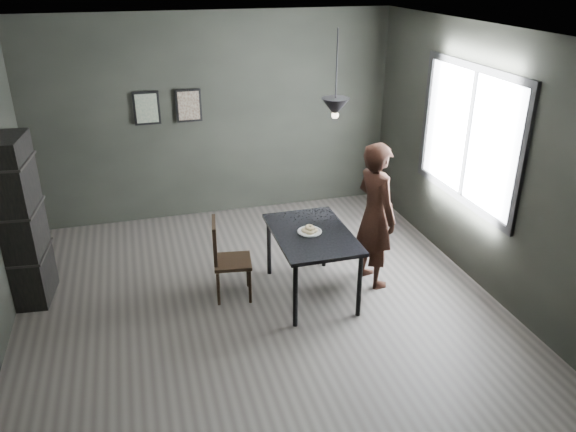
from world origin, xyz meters
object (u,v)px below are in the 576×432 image
object	(u,v)px
cafe_table	(312,239)
woman	(375,215)
white_plate	(310,232)
shelf_unit	(21,222)
wood_chair	(225,254)
pendant_lamp	(335,107)

from	to	relation	value
cafe_table	woman	xyz separation A→B (m)	(0.75, 0.07, 0.16)
white_plate	woman	size ratio (longest dim) A/B	0.14
cafe_table	white_plate	distance (m)	0.09
woman	shelf_unit	world-z (taller)	shelf_unit
cafe_table	white_plate	size ratio (longest dim) A/B	5.22
wood_chair	pendant_lamp	world-z (taller)	pendant_lamp
pendant_lamp	white_plate	bearing A→B (deg)	-160.38
wood_chair	cafe_table	bearing A→B (deg)	-4.14
white_plate	shelf_unit	bearing A→B (deg)	165.67
wood_chair	shelf_unit	world-z (taller)	shelf_unit
shelf_unit	woman	bearing A→B (deg)	-4.34
white_plate	pendant_lamp	world-z (taller)	pendant_lamp
shelf_unit	pendant_lamp	xyz separation A→B (m)	(3.17, -0.64, 1.14)
cafe_table	shelf_unit	bearing A→B (deg)	165.78
cafe_table	woman	size ratio (longest dim) A/B	0.72
shelf_unit	pendant_lamp	bearing A→B (deg)	-5.38
cafe_table	pendant_lamp	bearing A→B (deg)	21.80
woman	wood_chair	bearing A→B (deg)	74.49
pendant_lamp	woman	bearing A→B (deg)	-3.68
white_plate	woman	xyz separation A→B (m)	(0.78, 0.07, 0.07)
white_plate	wood_chair	size ratio (longest dim) A/B	0.25
wood_chair	shelf_unit	distance (m)	2.12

